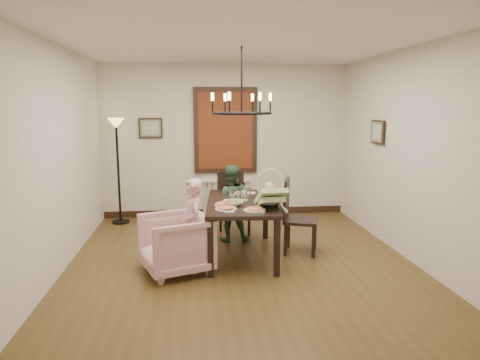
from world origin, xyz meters
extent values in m
cube|color=brown|center=(0.00, 0.00, 0.00)|extent=(4.50, 5.00, 0.01)
cube|color=white|center=(0.00, 0.00, 2.80)|extent=(4.50, 5.00, 0.01)
cube|color=silver|center=(0.00, 2.50, 1.40)|extent=(4.50, 0.01, 2.80)
cube|color=silver|center=(-2.25, 0.00, 1.40)|extent=(0.01, 5.00, 2.80)
cube|color=silver|center=(2.25, 0.00, 1.40)|extent=(0.01, 5.00, 2.80)
cube|color=black|center=(0.04, 0.25, 0.74)|extent=(1.05, 1.70, 0.05)
cube|color=black|center=(-0.42, -0.48, 0.36)|extent=(0.07, 0.07, 0.72)
cube|color=black|center=(-0.30, 1.03, 0.36)|extent=(0.07, 0.07, 0.72)
cube|color=black|center=(0.38, -0.54, 0.36)|extent=(0.07, 0.07, 0.72)
cube|color=black|center=(0.50, 0.97, 0.36)|extent=(0.07, 0.07, 0.72)
imported|color=beige|center=(-0.84, -0.26, 0.36)|extent=(1.02, 1.01, 0.73)
imported|color=#E7A3BC|center=(-0.63, -0.24, 0.48)|extent=(0.30, 0.40, 0.97)
imported|color=#335636|center=(-0.06, 0.92, 0.49)|extent=(0.48, 0.38, 0.97)
imported|color=white|center=(-0.10, 0.00, 0.80)|extent=(0.31, 0.31, 0.08)
cylinder|color=tan|center=(-0.19, -0.01, 0.79)|extent=(0.29, 0.29, 0.04)
cylinder|color=silver|center=(0.02, 0.32, 0.83)|extent=(0.06, 0.06, 0.12)
cube|color=brown|center=(0.00, 2.46, 1.60)|extent=(1.00, 0.03, 1.40)
cube|color=black|center=(-1.35, 2.47, 1.65)|extent=(0.42, 0.03, 0.36)
cube|color=black|center=(2.21, 0.90, 1.65)|extent=(0.03, 0.42, 0.36)
torus|color=black|center=(0.04, 0.25, 1.95)|extent=(0.80, 0.80, 0.04)
camera|label=1|loc=(-0.62, -5.39, 2.04)|focal=32.00mm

